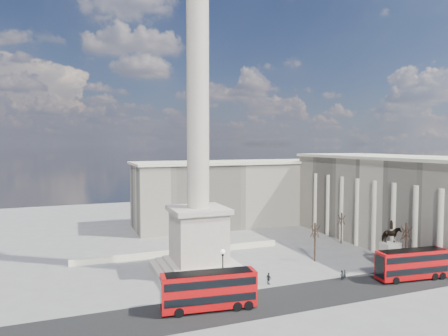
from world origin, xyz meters
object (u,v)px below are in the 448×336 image
Objects in this scene: nelsons_column at (198,194)px; pedestrian_crossing at (269,279)px; victorian_lamp at (223,271)px; pedestrian_walking at (345,275)px; pedestrian_standing at (342,275)px; red_bus_a at (204,291)px; red_bus_b at (210,290)px; red_bus_c at (412,264)px; equestrian_statue at (391,251)px.

nelsons_column reaches higher than pedestrian_crossing.
pedestrian_crossing is (8.74, 3.55, -3.26)m from victorian_lamp.
pedestrian_standing reaches higher than pedestrian_walking.
red_bus_a is 7.36× the size of pedestrian_walking.
pedestrian_standing is (-0.62, 0.00, 0.02)m from pedestrian_walking.
victorian_lamp is (3.00, 1.29, 1.86)m from red_bus_a.
pedestrian_standing is (19.64, -11.50, -12.15)m from nelsons_column.
red_bus_b reaches higher than red_bus_c.
red_bus_a is 24.04m from pedestrian_walking.
red_bus_a is at bearing -156.80° from victorian_lamp.
nelsons_column is 25.80m from pedestrian_standing.
victorian_lamp is 4.59× the size of pedestrian_standing.
pedestrian_walking is (20.85, 1.25, -3.41)m from victorian_lamp.
red_bus_b is at bearing -171.18° from equestrian_statue.
pedestrian_walking is at bearing 3.42° from victorian_lamp.
red_bus_a is (-3.60, -14.03, -10.61)m from nelsons_column.
victorian_lamp is at bearing 30.25° from red_bus_a.
pedestrian_standing is 0.85× the size of pedestrian_crossing.
victorian_lamp is 4.70× the size of pedestrian_walking.
nelsons_column is at bearing 159.24° from red_bus_c.
red_bus_c is at bearing 151.38° from pedestrian_standing.
equestrian_statue reaches higher than red_bus_a.
victorian_lamp reaches higher than red_bus_b.
red_bus_b is at bearing -142.40° from victorian_lamp.
pedestrian_walking is (20.25, -11.50, -12.17)m from nelsons_column.
nelsons_column is 6.09× the size of equestrian_statue.
pedestrian_walking is at bearing 165.01° from red_bus_c.
equestrian_statue is 12.10m from pedestrian_standing.
pedestrian_walking is at bearing 13.12° from red_bus_a.
equestrian_statue is at bearing 14.43° from pedestrian_walking.
equestrian_statue is (31.97, 3.39, -1.32)m from victorian_lamp.
nelsons_column is 18.26m from red_bus_b.
red_bus_c is (33.59, -1.25, 0.15)m from red_bus_a.
victorian_lamp is at bearing -92.68° from nelsons_column.
equestrian_statue is (34.97, 4.68, 0.53)m from red_bus_a.
pedestrian_crossing is at bearing 29.43° from red_bus_a.
pedestrian_standing is at bearing -120.01° from pedestrian_crossing.
pedestrian_walking is 0.98× the size of pedestrian_standing.
pedestrian_crossing is at bearing 179.61° from equestrian_statue.
victorian_lamp is 20.55m from pedestrian_standing.
red_bus_b is 8.22× the size of pedestrian_walking.
nelsons_column is 15.48m from victorian_lamp.
red_bus_b is at bearing -102.08° from nelsons_column.
red_bus_a is at bearing -175.88° from red_bus_c.
red_bus_c is 30.73m from victorian_lamp.
pedestrian_walking is at bearing -119.44° from pedestrian_crossing.
red_bus_c is 11.15m from pedestrian_standing.
red_bus_c is 7.84× the size of pedestrian_walking.
equestrian_statue is 4.54× the size of pedestrian_crossing.
pedestrian_crossing reaches higher than pedestrian_walking.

